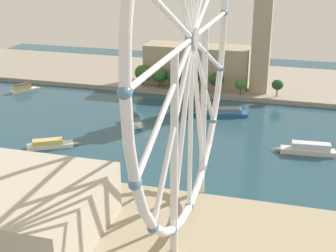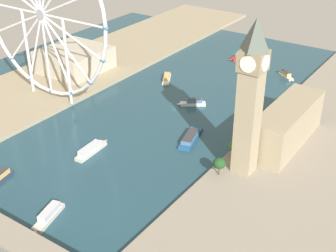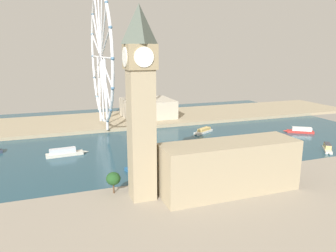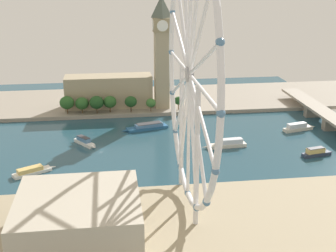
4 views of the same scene
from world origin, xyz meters
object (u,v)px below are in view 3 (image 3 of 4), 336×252
at_px(clock_tower, 141,103).
at_px(ferris_wheel, 101,58).
at_px(tour_boat_4, 65,153).
at_px(tour_boat_5, 203,131).
at_px(tour_boat_6, 327,148).
at_px(parliament_block, 229,167).
at_px(riverside_hall, 148,108).
at_px(tour_boat_1, 300,130).
at_px(tour_boat_3, 148,165).
at_px(tour_boat_0, 195,146).

height_order(clock_tower, ferris_wheel, ferris_wheel).
relative_size(clock_tower, tour_boat_4, 2.99).
distance_m(tour_boat_5, tour_boat_6, 105.52).
bearing_deg(parliament_block, tour_boat_5, -20.41).
bearing_deg(clock_tower, ferris_wheel, -2.44).
distance_m(riverside_hall, tour_boat_1, 160.27).
relative_size(ferris_wheel, tour_boat_5, 5.12).
xyz_separation_m(riverside_hall, tour_boat_1, (-108.86, -117.17, -10.36)).
relative_size(clock_tower, riverside_hall, 1.72).
relative_size(parliament_block, tour_boat_3, 1.99).
relative_size(tour_boat_4, tour_boat_5, 1.22).
relative_size(riverside_hall, tour_boat_5, 2.13).
bearing_deg(tour_boat_6, tour_boat_5, -104.79).
relative_size(tour_boat_1, tour_boat_4, 0.83).
height_order(parliament_block, tour_boat_5, parliament_block).
height_order(tour_boat_0, tour_boat_1, tour_boat_0).
xyz_separation_m(clock_tower, parliament_block, (-8.27, -44.51, -34.71)).
bearing_deg(tour_boat_5, parliament_block, 40.42).
xyz_separation_m(riverside_hall, tour_boat_5, (-77.86, -31.62, -10.85)).
height_order(tour_boat_0, tour_boat_5, tour_boat_0).
bearing_deg(riverside_hall, tour_boat_0, -178.89).
distance_m(tour_boat_1, tour_boat_3, 165.60).
xyz_separation_m(tour_boat_5, tour_boat_6, (-83.12, -65.00, 0.50)).
bearing_deg(tour_boat_1, tour_boat_3, 47.34).
xyz_separation_m(ferris_wheel, tour_boat_0, (-96.64, -55.39, -66.42)).
height_order(tour_boat_1, tour_boat_3, tour_boat_1).
xyz_separation_m(tour_boat_0, tour_boat_6, (-38.39, -94.24, 0.10)).
distance_m(tour_boat_3, tour_boat_4, 67.24).
bearing_deg(tour_boat_1, ferris_wheel, 7.19).
bearing_deg(ferris_wheel, riverside_hall, -63.92).
height_order(tour_boat_1, tour_boat_4, tour_boat_4).
xyz_separation_m(clock_tower, ferris_wheel, (171.01, -7.28, 17.56)).
relative_size(tour_boat_1, tour_boat_3, 0.70).
height_order(ferris_wheel, tour_boat_6, ferris_wheel).
bearing_deg(tour_boat_1, parliament_block, 69.10).
height_order(clock_tower, tour_boat_3, clock_tower).
bearing_deg(tour_boat_5, tour_boat_0, 27.65).
relative_size(clock_tower, tour_boat_3, 2.52).
xyz_separation_m(ferris_wheel, tour_boat_5, (-51.92, -84.62, -66.82)).
distance_m(tour_boat_0, tour_boat_5, 53.43).
height_order(ferris_wheel, riverside_hall, ferris_wheel).
relative_size(riverside_hall, tour_boat_0, 2.60).
distance_m(ferris_wheel, tour_boat_3, 140.66).
bearing_deg(riverside_hall, clock_tower, 162.98).
xyz_separation_m(ferris_wheel, tour_boat_1, (-82.92, -170.17, -66.32)).
distance_m(parliament_block, tour_boat_6, 121.60).
relative_size(tour_boat_0, tour_boat_6, 1.09).
height_order(parliament_block, ferris_wheel, ferris_wheel).
distance_m(clock_tower, tour_boat_0, 108.83).
relative_size(ferris_wheel, tour_boat_3, 3.52).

